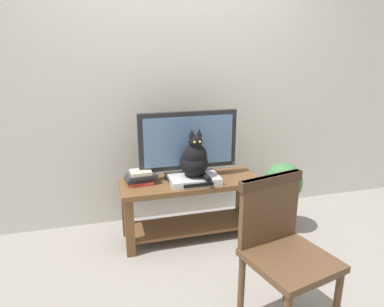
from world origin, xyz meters
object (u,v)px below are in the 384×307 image
(tv_stand, at_px, (190,199))
(media_box, at_px, (194,179))
(potted_plant, at_px, (282,191))
(book_stack, at_px, (141,177))
(wooden_chair, at_px, (281,243))
(tv, at_px, (188,144))
(cat, at_px, (195,159))

(tv_stand, height_order, media_box, media_box)
(potted_plant, bearing_deg, book_stack, 172.32)
(book_stack, bearing_deg, potted_plant, -7.68)
(book_stack, bearing_deg, tv_stand, -6.00)
(tv_stand, relative_size, book_stack, 4.43)
(tv_stand, height_order, book_stack, book_stack)
(book_stack, bearing_deg, wooden_chair, -60.90)
(tv_stand, height_order, tv, tv)
(tv, height_order, book_stack, tv)
(media_box, distance_m, cat, 0.18)
(media_box, relative_size, book_stack, 1.54)
(tv_stand, distance_m, wooden_chair, 1.15)
(media_box, xyz_separation_m, cat, (0.00, -0.01, 0.18))
(tv_stand, relative_size, tv, 1.41)
(cat, relative_size, potted_plant, 0.64)
(media_box, distance_m, book_stack, 0.44)
(tv, relative_size, wooden_chair, 0.92)
(media_box, bearing_deg, tv, 98.20)
(book_stack, distance_m, potted_plant, 1.24)
(media_box, height_order, potted_plant, potted_plant)
(tv_stand, distance_m, tv, 0.48)
(cat, xyz_separation_m, wooden_chair, (0.21, -1.05, -0.19))
(wooden_chair, distance_m, potted_plant, 1.16)
(media_box, bearing_deg, book_stack, 167.94)
(tv_stand, distance_m, media_box, 0.21)
(tv, bearing_deg, media_box, -81.80)
(media_box, height_order, wooden_chair, wooden_chair)
(wooden_chair, bearing_deg, book_stack, 119.10)
(media_box, bearing_deg, cat, -84.68)
(book_stack, bearing_deg, media_box, -12.06)
(media_box, distance_m, wooden_chair, 1.08)
(tv, height_order, media_box, tv)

